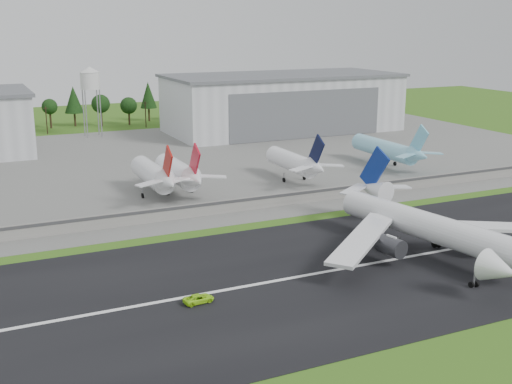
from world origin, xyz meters
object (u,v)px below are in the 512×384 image
parked_jet_navy (297,163)px  main_airliner (427,233)px  parked_jet_red_b (181,173)px  parked_jet_red_a (156,176)px  ground_vehicle (199,299)px  parked_jet_skyblue (390,150)px

parked_jet_navy → main_airliner: bearing=-94.8°
main_airliner → parked_jet_navy: size_ratio=1.89×
parked_jet_red_b → parked_jet_navy: bearing=-0.1°
parked_jet_red_a → parked_jet_navy: 43.65m
parked_jet_red_b → ground_vehicle: bearing=-106.1°
ground_vehicle → parked_jet_skyblue: bearing=-57.3°
main_airliner → parked_jet_red_b: main_airliner is taller
ground_vehicle → parked_jet_red_a: bearing=-16.1°
ground_vehicle → parked_jet_red_b: size_ratio=0.17×
parked_jet_red_b → parked_jet_navy: (36.33, -0.04, -0.27)m
parked_jet_red_b → parked_jet_skyblue: 74.17m
main_airliner → parked_jet_navy: 67.22m
ground_vehicle → parked_jet_navy: (56.38, 69.63, 5.25)m
ground_vehicle → parked_jet_red_b: bearing=-21.8°
ground_vehicle → parked_jet_navy: bearing=-44.7°
main_airliner → parked_jet_red_a: size_ratio=1.89×
parked_jet_red_a → parked_jet_red_b: 7.31m
main_airliner → parked_jet_red_b: (-30.74, 67.02, 1.48)m
parked_jet_red_a → parked_jet_navy: (43.65, -0.04, -0.25)m
parked_jet_red_b → parked_jet_skyblue: bearing=3.8°
main_airliner → ground_vehicle: 51.02m
main_airliner → parked_jet_skyblue: (43.26, 71.99, 1.25)m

